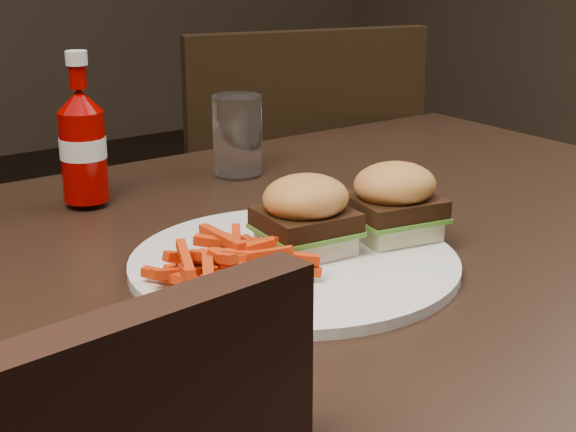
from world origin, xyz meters
TOP-DOWN VIEW (x-y plane):
  - dining_table at (0.00, 0.00)m, footprint 1.20×0.80m
  - chair_far at (0.43, 0.66)m, footprint 0.54×0.54m
  - plate at (-0.03, -0.05)m, footprint 0.32×0.32m
  - sandwich_half_a at (-0.02, -0.05)m, footprint 0.08×0.08m
  - sandwich_half_b at (0.08, -0.06)m, footprint 0.09×0.08m
  - fries_pile at (-0.10, -0.06)m, footprint 0.13×0.13m
  - ketchup_bottle at (-0.12, 0.25)m, footprint 0.05×0.05m
  - tumbler at (0.10, 0.26)m, footprint 0.08×0.08m

SIDE VIEW (x-z plane):
  - chair_far at x=0.43m, z-range 0.41..0.45m
  - dining_table at x=0.00m, z-range 0.71..0.75m
  - plate at x=-0.03m, z-range 0.75..0.76m
  - sandwich_half_a at x=-0.02m, z-range 0.76..0.78m
  - sandwich_half_b at x=0.08m, z-range 0.76..0.78m
  - fries_pile at x=-0.10m, z-range 0.76..0.81m
  - tumbler at x=0.10m, z-range 0.75..0.86m
  - ketchup_bottle at x=-0.12m, z-range 0.76..0.86m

